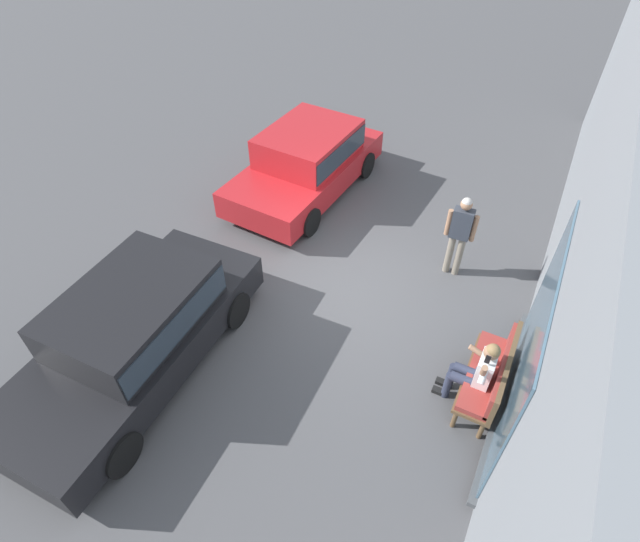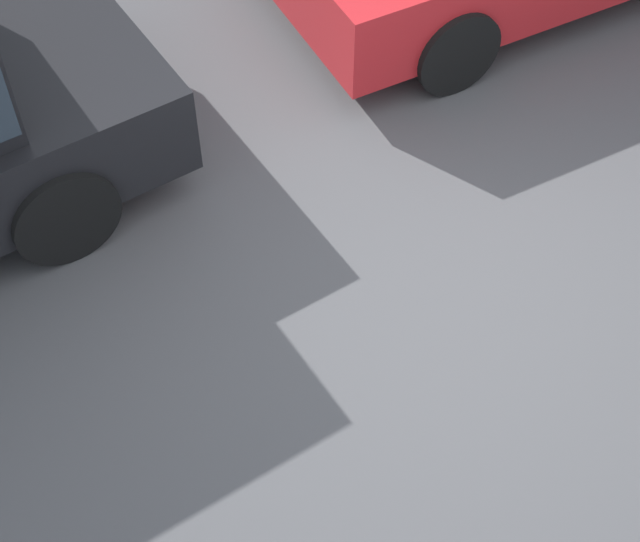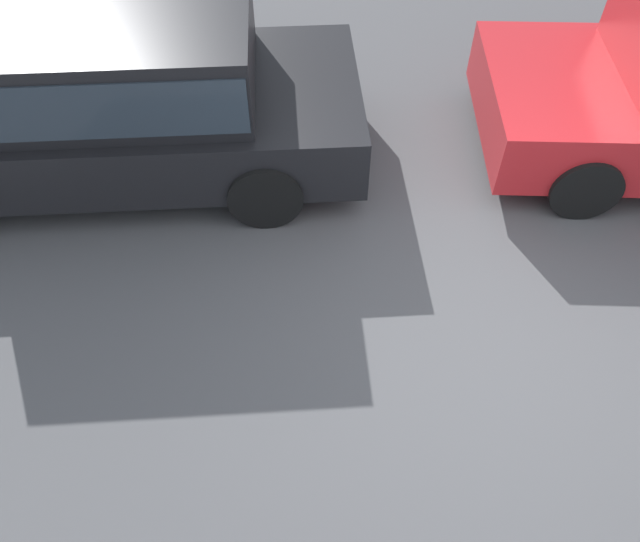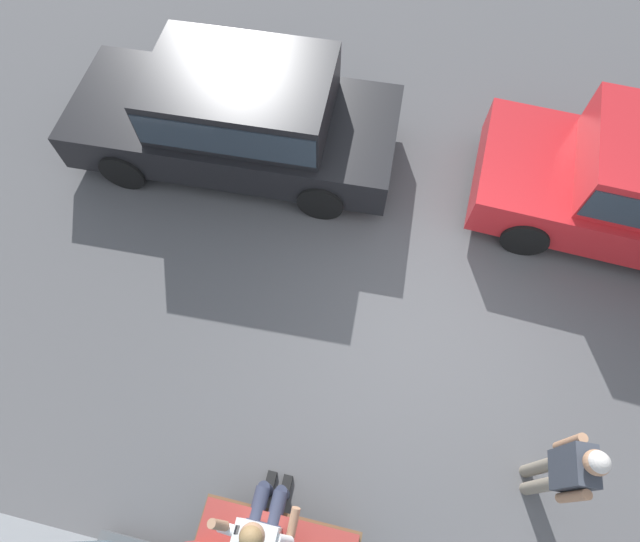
# 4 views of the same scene
# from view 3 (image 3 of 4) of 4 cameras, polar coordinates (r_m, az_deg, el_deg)

# --- Properties ---
(ground_plane) EXTENTS (60.00, 60.00, 0.00)m
(ground_plane) POSITION_cam_3_polar(r_m,az_deg,el_deg) (4.93, 14.66, -6.20)
(ground_plane) COLOR #4C4C4F
(parked_car_mid) EXTENTS (4.67, 2.12, 1.51)m
(parked_car_mid) POSITION_cam_3_polar(r_m,az_deg,el_deg) (5.98, -18.89, 15.49)
(parked_car_mid) COLOR black
(parked_car_mid) RESTS_ON ground_plane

